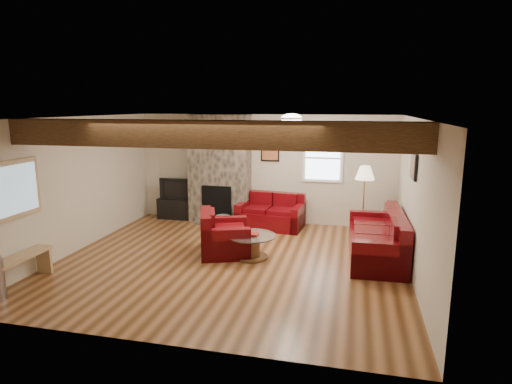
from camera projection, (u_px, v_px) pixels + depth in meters
room at (230, 192)px, 7.29m from camera, size 8.00×8.00×8.00m
oak_beam at (203, 134)px, 5.88m from camera, size 6.00×0.36×0.38m
chimney_breast at (219, 170)px, 9.89m from camera, size 1.40×0.67×2.50m
back_window at (323, 158)px, 9.51m from camera, size 0.90×0.08×1.10m
hatch_window at (15, 189)px, 6.48m from camera, size 0.08×1.00×0.90m
ceiling_dome at (291, 120)px, 7.71m from camera, size 0.40×0.40×0.18m
artwork_back at (270, 150)px, 9.75m from camera, size 0.42×0.06×0.52m
artwork_right at (413, 166)px, 6.81m from camera, size 0.06×0.55×0.42m
sofa_three at (376, 235)px, 7.64m from camera, size 0.97×2.20×0.84m
loveseat at (270, 211)px, 9.53m from camera, size 1.50×0.95×0.76m
armchair_red at (225, 232)px, 7.88m from camera, size 1.16×1.23×0.81m
coffee_table at (251, 246)px, 7.66m from camera, size 0.88×0.88×0.46m
tv_cabinet at (179, 208)px, 10.36m from camera, size 0.99×0.40×0.49m
television at (178, 188)px, 10.26m from camera, size 0.87×0.11×0.50m
floor_lamp at (365, 177)px, 8.60m from camera, size 0.39×0.39×1.51m
pine_bench at (18, 272)px, 6.44m from camera, size 0.29×1.23×0.46m
coal_bucket at (223, 222)px, 9.46m from camera, size 0.34×0.34×0.32m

